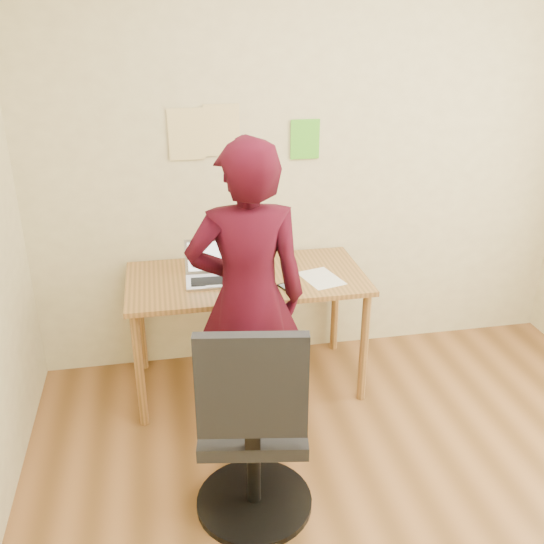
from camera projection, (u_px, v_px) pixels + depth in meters
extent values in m
cube|color=beige|center=(310.00, 156.00, 3.76)|extent=(3.50, 0.04, 2.70)
cube|color=#A06D37|center=(246.00, 279.00, 3.58)|extent=(1.40, 0.70, 0.03)
cylinder|color=#A06D37|center=(140.00, 371.00, 3.35)|extent=(0.05, 0.05, 0.71)
cylinder|color=#A06D37|center=(364.00, 348.00, 3.57)|extent=(0.05, 0.05, 0.71)
cylinder|color=#A06D37|center=(140.00, 320.00, 3.89)|extent=(0.05, 0.05, 0.71)
cylinder|color=#A06D37|center=(335.00, 303.00, 4.11)|extent=(0.05, 0.05, 0.71)
cube|color=#AEAEB5|center=(212.00, 281.00, 3.49)|extent=(0.31, 0.22, 0.01)
cube|color=black|center=(212.00, 280.00, 3.49)|extent=(0.25, 0.12, 0.00)
cube|color=#AEAEB5|center=(210.00, 256.00, 3.57)|extent=(0.30, 0.07, 0.20)
cube|color=white|center=(210.00, 256.00, 3.57)|extent=(0.26, 0.06, 0.16)
cube|color=white|center=(321.00, 278.00, 3.55)|extent=(0.26, 0.32, 0.00)
cube|color=black|center=(288.00, 288.00, 3.42)|extent=(0.11, 0.14, 0.01)
cube|color=#3F4C59|center=(288.00, 287.00, 3.42)|extent=(0.09, 0.12, 0.00)
cube|color=#E8CE8A|center=(186.00, 134.00, 3.53)|extent=(0.21, 0.00, 0.30)
cube|color=#E8CE8A|center=(222.00, 130.00, 3.56)|extent=(0.21, 0.00, 0.30)
cube|color=#56C62C|center=(305.00, 139.00, 3.68)|extent=(0.18, 0.00, 0.24)
cube|color=black|center=(253.00, 421.00, 2.73)|extent=(0.54, 0.54, 0.06)
cube|color=black|center=(252.00, 386.00, 2.39)|extent=(0.45, 0.13, 0.47)
cube|color=black|center=(253.00, 435.00, 2.49)|extent=(0.07, 0.05, 0.13)
cylinder|color=black|center=(254.00, 466.00, 2.83)|extent=(0.06, 0.06, 0.47)
cylinder|color=black|center=(254.00, 501.00, 2.92)|extent=(0.56, 0.56, 0.03)
imported|color=#350713|center=(248.00, 300.00, 3.07)|extent=(0.62, 0.42, 1.68)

